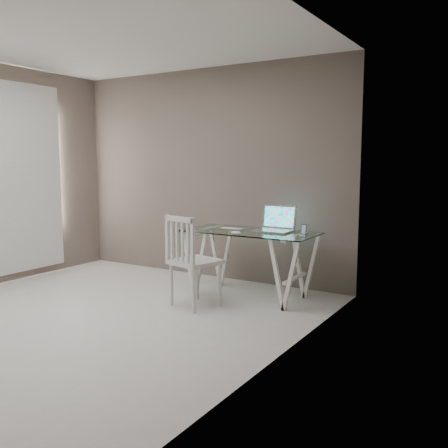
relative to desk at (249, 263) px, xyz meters
The scene contains 7 objects.
room 2.32m from the desk, 123.06° to the right, with size 4.50×4.52×2.71m.
desk is the anchor object (origin of this frame).
chair 0.78m from the desk, 115.49° to the right, with size 0.54×0.54×0.97m.
laptop 0.52m from the desk, 37.04° to the left, with size 0.40×0.33×0.28m.
keyboard 0.46m from the desk, 168.03° to the left, with size 0.28×0.12×0.01m, color silver.
mouse 0.47m from the desk, 93.61° to the right, with size 0.11×0.06×0.03m, color white.
phone_dock 0.75m from the desk, ahead, with size 0.06×0.06×0.12m.
Camera 1 is at (3.58, -3.21, 1.52)m, focal length 40.00 mm.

